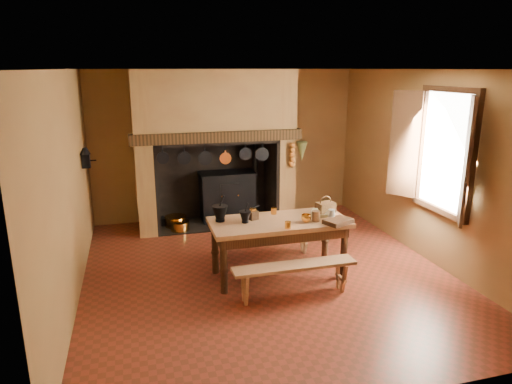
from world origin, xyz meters
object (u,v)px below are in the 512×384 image
mixing_bowl (322,214)px  work_table (279,229)px  wicker_basket (325,207)px  bench_front (294,272)px  iron_range (228,195)px  coffee_grinder (253,214)px

mixing_bowl → work_table: bearing=-178.5°
work_table → wicker_basket: size_ratio=6.57×
bench_front → wicker_basket: wicker_basket is taller
iron_range → bench_front: (0.18, -3.22, -0.15)m
coffee_grinder → wicker_basket: bearing=-18.3°
bench_front → mixing_bowl: size_ratio=5.27×
coffee_grinder → mixing_bowl: size_ratio=0.63×
mixing_bowl → wicker_basket: size_ratio=1.05×
bench_front → coffee_grinder: coffee_grinder is taller
work_table → wicker_basket: bearing=13.1°
work_table → bench_front: size_ratio=1.19×
iron_range → mixing_bowl: 2.71m
iron_range → wicker_basket: 2.61m
iron_range → work_table: (0.18, -2.58, 0.20)m
bench_front → mixing_bowl: bearing=46.3°
bench_front → wicker_basket: bearing=47.4°
work_table → bench_front: bearing=-90.0°
bench_front → work_table: bearing=90.0°
mixing_bowl → wicker_basket: wicker_basket is taller
iron_range → coffee_grinder: size_ratio=8.46×
work_table → coffee_grinder: (-0.33, 0.14, 0.20)m
bench_front → wicker_basket: 1.25m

